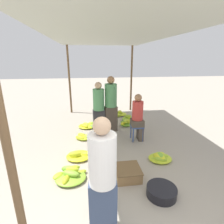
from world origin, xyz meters
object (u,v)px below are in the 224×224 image
(banana_pile_right_3, at_px, (126,123))
(crate_near, at_px, (128,173))
(banana_pile_left_3, at_px, (88,126))
(banana_pile_right_0, at_px, (160,158))
(banana_pile_right_2, at_px, (128,118))
(banana_pile_left_1, at_px, (85,137))
(banana_pile_left_0, at_px, (70,175))
(vendor_seated, at_px, (138,117))
(basin_black, at_px, (161,192))
(stool, at_px, (137,128))
(shopper_walking_mid, at_px, (111,104))
(banana_pile_right_1, at_px, (119,114))
(shopper_walking_far, at_px, (99,107))
(vendor_foreground, at_px, (103,176))
(banana_pile_left_2, at_px, (79,156))

(banana_pile_right_3, xyz_separation_m, crate_near, (-0.55, -2.70, 0.01))
(banana_pile_left_3, distance_m, banana_pile_right_3, 1.31)
(banana_pile_left_3, relative_size, banana_pile_right_0, 1.18)
(banana_pile_right_0, bearing_deg, banana_pile_right_2, 92.27)
(banana_pile_left_1, bearing_deg, banana_pile_left_0, -98.83)
(vendor_seated, relative_size, banana_pile_right_3, 2.84)
(basin_black, xyz_separation_m, banana_pile_left_0, (-1.58, 0.67, -0.00))
(stool, bearing_deg, shopper_walking_mid, 129.97)
(banana_pile_right_0, bearing_deg, crate_near, -150.92)
(banana_pile_left_0, relative_size, banana_pile_right_1, 1.24)
(banana_pile_left_1, xyz_separation_m, shopper_walking_far, (0.45, 0.45, 0.76))
(banana_pile_left_0, distance_m, crate_near, 1.12)
(banana_pile_right_3, bearing_deg, shopper_walking_far, -156.77)
(banana_pile_right_1, distance_m, shopper_walking_far, 1.96)
(vendor_seated, relative_size, shopper_walking_far, 0.84)
(vendor_foreground, bearing_deg, stool, 65.36)
(vendor_seated, relative_size, banana_pile_right_1, 2.35)
(banana_pile_left_0, xyz_separation_m, banana_pile_left_2, (0.13, 0.72, -0.01))
(banana_pile_left_1, distance_m, banana_pile_right_1, 2.42)
(stool, relative_size, crate_near, 0.89)
(basin_black, relative_size, crate_near, 1.03)
(banana_pile_left_0, xyz_separation_m, shopper_walking_far, (0.72, 2.18, 0.74))
(banana_pile_left_2, height_order, banana_pile_right_1, banana_pile_right_1)
(shopper_walking_far, bearing_deg, banana_pile_left_0, -108.20)
(vendor_seated, bearing_deg, banana_pile_right_1, 92.76)
(banana_pile_left_2, height_order, banana_pile_right_2, banana_pile_right_2)
(shopper_walking_far, bearing_deg, stool, -34.10)
(shopper_walking_far, bearing_deg, vendor_foreground, -93.00)
(banana_pile_left_1, bearing_deg, banana_pile_right_0, -38.81)
(vendor_foreground, relative_size, banana_pile_left_2, 2.29)
(crate_near, bearing_deg, shopper_walking_mid, 90.25)
(banana_pile_left_1, height_order, shopper_walking_far, shopper_walking_far)
(banana_pile_left_0, height_order, shopper_walking_mid, shopper_walking_mid)
(banana_pile_right_2, distance_m, shopper_walking_mid, 1.42)
(vendor_foreground, bearing_deg, banana_pile_right_3, 73.18)
(stool, xyz_separation_m, banana_pile_left_3, (-1.38, 1.14, -0.29))
(vendor_seated, height_order, banana_pile_left_3, vendor_seated)
(banana_pile_left_3, relative_size, crate_near, 1.28)
(banana_pile_right_0, distance_m, shopper_walking_far, 2.33)
(vendor_seated, xyz_separation_m, banana_pile_left_0, (-1.76, -1.48, -0.62))
(banana_pile_left_2, bearing_deg, stool, 25.24)
(banana_pile_left_2, height_order, banana_pile_left_3, banana_pile_left_2)
(crate_near, bearing_deg, banana_pile_left_0, 173.68)
(banana_pile_left_1, height_order, crate_near, crate_near)
(vendor_foreground, height_order, shopper_walking_far, vendor_foreground)
(banana_pile_left_0, bearing_deg, banana_pile_right_2, 59.05)
(banana_pile_left_2, xyz_separation_m, banana_pile_right_2, (1.74, 2.39, 0.01))
(banana_pile_left_0, height_order, banana_pile_right_2, banana_pile_left_0)
(banana_pile_left_0, bearing_deg, vendor_foreground, -64.23)
(banana_pile_left_1, xyz_separation_m, banana_pile_right_2, (1.60, 1.38, 0.01))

